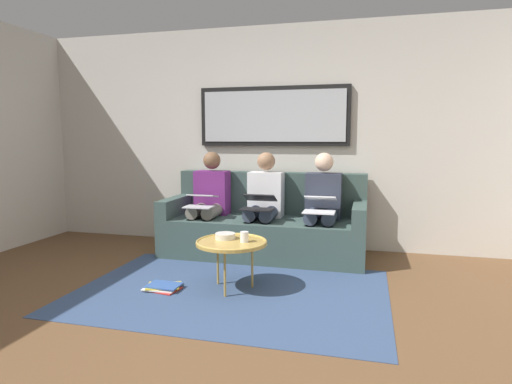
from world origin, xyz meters
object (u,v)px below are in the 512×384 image
Objects in this scene: laptop_white at (320,204)px; laptop_black at (259,203)px; bowl at (225,236)px; laptop_silver at (201,201)px; magazine_stack at (163,287)px; cup at (244,237)px; person_middle at (264,201)px; person_right at (209,199)px; coffee_table at (232,243)px; couch at (265,226)px; framed_mirror at (273,116)px; person_left at (322,203)px.

laptop_white reaches higher than laptop_black.
laptop_silver is (0.55, -0.82, 0.18)m from bowl.
cup is at bearing -166.76° from magazine_stack.
person_middle is 0.64m from person_right.
magazine_stack is (0.57, 0.16, -0.39)m from coffee_table.
laptop_silver is at bearing 0.73° from laptop_white.
coffee_table is 1.33m from person_right.
laptop_silver reaches higher than coffee_table.
coffee_table is 1.86× the size of magazine_stack.
person_middle is (0.00, 0.07, 0.30)m from couch.
laptop_white reaches higher than magazine_stack.
cup is 0.26× the size of laptop_black.
cup reaches higher than coffee_table.
person_middle is at bearing 90.00° from couch.
magazine_stack is at bearing 66.01° from person_middle.
framed_mirror is at bearing -86.27° from cup.
cup reaches higher than magazine_stack.
laptop_silver reaches higher than magazine_stack.
laptop_white is (-0.64, 0.69, -0.92)m from framed_mirror.
laptop_silver is at bearing 26.71° from couch.
framed_mirror is at bearing -47.31° from laptop_white.
laptop_white reaches higher than bowl.
person_left is at bearing 173.87° from couch.
couch reaches higher than bowl.
laptop_black is at bearing -178.56° from laptop_silver.
person_middle is 0.69m from laptop_silver.
couch is at bearing -90.38° from coffee_table.
magazine_stack is at bearing 25.44° from bowl.
laptop_black is at bearing 159.67° from person_right.
person_left is at bearing -115.10° from cup.
person_left reaches higher than couch.
person_left reaches higher than laptop_silver.
person_middle reaches higher than coffee_table.
laptop_silver is (0.64, 0.32, 0.31)m from couch.
person_middle is at bearing 0.00° from person_left.
person_middle is 1.54m from magazine_stack.
laptop_black is (0.64, 0.24, 0.01)m from person_left.
framed_mirror is at bearing -90.29° from coffee_table.
person_right is 3.50× the size of magazine_stack.
person_middle is 1.00× the size of person_right.
person_left reaches higher than laptop_white.
magazine_stack is at bearing 93.23° from laptop_silver.
bowl is (0.09, 1.14, 0.14)m from couch.
person_left is at bearing 144.48° from framed_mirror.
framed_mirror reaches higher than magazine_stack.
couch is 0.71m from person_left.
couch is 12.54× the size of bowl.
magazine_stack is at bearing 71.75° from framed_mirror.
coffee_table is 0.12m from bowl.
person_middle reaches higher than laptop_black.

